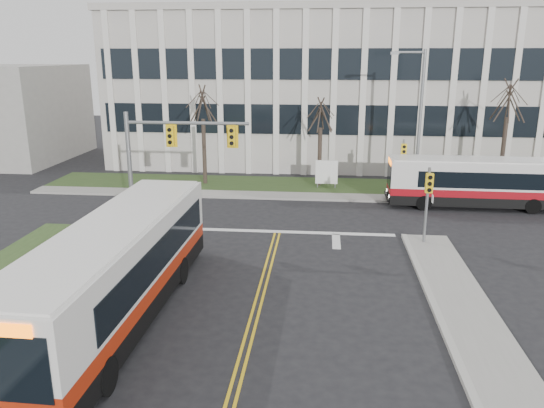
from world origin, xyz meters
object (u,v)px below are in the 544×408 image
Objects in this scene: streetlight at (417,116)px; bus_main at (116,274)px; newspaper_box_blue at (98,268)px; bus_cross at (481,184)px; directory_sign at (327,173)px.

bus_main is (-12.65, -17.94, -3.48)m from streetlight.
bus_main is at bearing -59.65° from newspaper_box_blue.
streetlight is 9.68× the size of newspaper_box_blue.
streetlight reaches higher than bus_cross.
bus_cross reaches higher than newspaper_box_blue.
directory_sign is 0.19× the size of bus_cross.
bus_main reaches higher than newspaper_box_blue.
bus_main is (-7.12, -19.24, 0.54)m from directory_sign.
directory_sign is 2.11× the size of newspaper_box_blue.
bus_main is 22.65m from bus_cross.
bus_main is at bearing -125.18° from streetlight.
newspaper_box_blue is at bearing 124.62° from bus_main.
streetlight is 5.67m from bus_cross.
bus_cross is 22.30m from newspaper_box_blue.
streetlight reaches higher than newspaper_box_blue.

